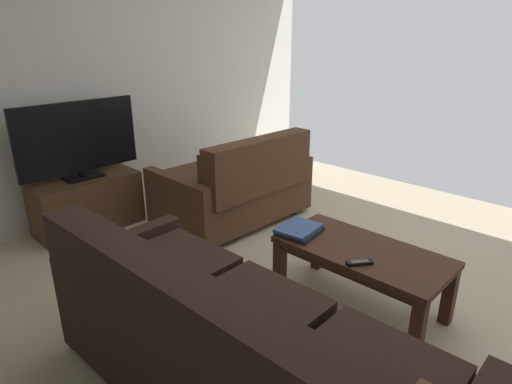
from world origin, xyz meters
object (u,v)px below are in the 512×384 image
(sofa_main, at_px, (228,350))
(coffee_table, at_px, (362,258))
(tv_stand, at_px, (87,203))
(loveseat_near, at_px, (237,186))
(book_stack, at_px, (299,230))
(flat_tv, at_px, (78,139))
(tv_remote, at_px, (360,263))

(sofa_main, bearing_deg, coffee_table, -88.94)
(sofa_main, bearing_deg, tv_stand, -12.44)
(tv_stand, bearing_deg, sofa_main, 167.56)
(coffee_table, relative_size, tv_stand, 1.17)
(loveseat_near, relative_size, tv_stand, 1.50)
(loveseat_near, bearing_deg, book_stack, 155.81)
(sofa_main, bearing_deg, book_stack, -67.27)
(flat_tv, relative_size, tv_remote, 6.82)
(coffee_table, height_order, tv_remote, tv_remote)
(tv_stand, distance_m, flat_tv, 0.60)
(book_stack, bearing_deg, sofa_main, 112.73)
(tv_stand, bearing_deg, flat_tv, -106.75)
(flat_tv, height_order, book_stack, flat_tv)
(coffee_table, distance_m, tv_remote, 0.22)
(book_stack, relative_size, tv_remote, 2.02)
(tv_stand, xyz_separation_m, flat_tv, (-0.00, -0.00, 0.60))
(loveseat_near, bearing_deg, tv_remote, 160.14)
(book_stack, bearing_deg, loveseat_near, -24.19)
(loveseat_near, relative_size, tv_remote, 8.87)
(tv_stand, height_order, tv_remote, tv_stand)
(sofa_main, height_order, tv_remote, sofa_main)
(tv_stand, bearing_deg, loveseat_near, -129.43)
(sofa_main, distance_m, tv_remote, 1.00)
(tv_stand, xyz_separation_m, book_stack, (-2.00, -0.55, 0.20))
(flat_tv, distance_m, tv_remote, 2.60)
(book_stack, height_order, tv_remote, book_stack)
(tv_stand, relative_size, flat_tv, 0.87)
(sofa_main, xyz_separation_m, flat_tv, (2.46, -0.54, 0.47))
(tv_stand, height_order, flat_tv, flat_tv)
(loveseat_near, xyz_separation_m, coffee_table, (-1.57, 0.41, -0.00))
(sofa_main, height_order, coffee_table, sofa_main)
(tv_remote, bearing_deg, sofa_main, 86.10)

